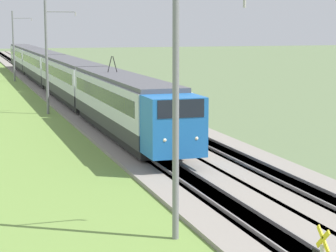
% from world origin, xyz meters
% --- Properties ---
extents(ballast_main, '(240.00, 4.40, 0.30)m').
position_xyz_m(ballast_main, '(50.00, 0.00, 0.15)').
color(ballast_main, gray).
rests_on(ballast_main, ground).
extents(ballast_adjacent, '(240.00, 4.40, 0.30)m').
position_xyz_m(ballast_adjacent, '(50.00, -4.14, 0.15)').
color(ballast_adjacent, gray).
rests_on(ballast_adjacent, ground).
extents(track_main, '(240.00, 1.57, 0.45)m').
position_xyz_m(track_main, '(50.00, 0.00, 0.16)').
color(track_main, '#4C4238').
rests_on(track_main, ground).
extents(track_adjacent, '(240.00, 1.57, 0.45)m').
position_xyz_m(track_adjacent, '(50.00, -4.14, 0.16)').
color(track_adjacent, '#4C4238').
rests_on(track_adjacent, ground).
extents(grass_verge, '(240.00, 12.61, 0.12)m').
position_xyz_m(grass_verge, '(50.00, 5.26, 0.06)').
color(grass_verge, olive).
rests_on(grass_verge, ground).
extents(passenger_train, '(85.01, 2.90, 5.23)m').
position_xyz_m(passenger_train, '(59.72, 0.00, 2.46)').
color(passenger_train, blue).
rests_on(passenger_train, ground).
extents(catenary_mast_near, '(0.22, 2.56, 9.10)m').
position_xyz_m(catenary_mast_near, '(8.48, 3.02, 4.69)').
color(catenary_mast_near, slate).
rests_on(catenary_mast_near, ground).
extents(catenary_mast_mid, '(0.22, 2.56, 9.24)m').
position_xyz_m(catenary_mast_mid, '(41.44, 3.02, 4.77)').
color(catenary_mast_mid, slate).
rests_on(catenary_mast_mid, ground).
extents(catenary_mast_far, '(0.22, 2.56, 9.06)m').
position_xyz_m(catenary_mast_far, '(74.40, 3.02, 4.68)').
color(catenary_mast_far, slate).
rests_on(catenary_mast_far, ground).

